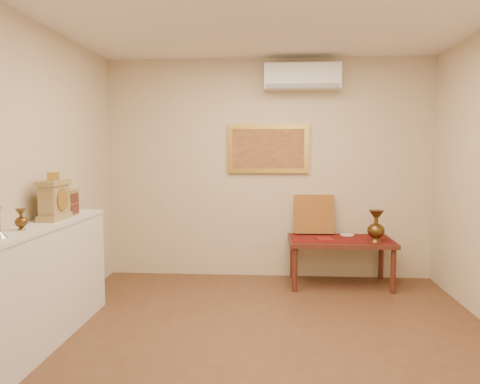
# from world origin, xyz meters

# --- Properties ---
(floor) EXTENTS (4.50, 4.50, 0.00)m
(floor) POSITION_xyz_m (0.00, 0.00, 0.00)
(floor) COLOR brown
(floor) RESTS_ON ground
(wall_back) EXTENTS (4.00, 0.02, 2.70)m
(wall_back) POSITION_xyz_m (0.00, 2.25, 1.35)
(wall_back) COLOR beige
(wall_back) RESTS_ON ground
(wall_front) EXTENTS (4.00, 0.02, 2.70)m
(wall_front) POSITION_xyz_m (0.00, -2.25, 1.35)
(wall_front) COLOR beige
(wall_front) RESTS_ON ground
(wall_left) EXTENTS (0.02, 4.50, 2.70)m
(wall_left) POSITION_xyz_m (-2.00, 0.00, 1.35)
(wall_left) COLOR beige
(wall_left) RESTS_ON ground
(brass_urn_small) EXTENTS (0.09, 0.09, 0.21)m
(brass_urn_small) POSITION_xyz_m (-1.82, -0.22, 1.08)
(brass_urn_small) COLOR brown
(brass_urn_small) RESTS_ON display_ledge
(table_cloth) EXTENTS (1.14, 0.59, 0.01)m
(table_cloth) POSITION_xyz_m (0.85, 1.88, 0.55)
(table_cloth) COLOR #611110
(table_cloth) RESTS_ON low_table
(brass_urn_tall) EXTENTS (0.19, 0.19, 0.44)m
(brass_urn_tall) POSITION_xyz_m (1.21, 1.69, 0.78)
(brass_urn_tall) COLOR brown
(brass_urn_tall) RESTS_ON table_cloth
(plate) EXTENTS (0.17, 0.17, 0.01)m
(plate) POSITION_xyz_m (0.96, 2.08, 0.56)
(plate) COLOR white
(plate) RESTS_ON table_cloth
(menu) EXTENTS (0.21, 0.27, 0.01)m
(menu) POSITION_xyz_m (0.66, 1.78, 0.56)
(menu) COLOR maroon
(menu) RESTS_ON table_cloth
(cushion) EXTENTS (0.48, 0.20, 0.49)m
(cushion) POSITION_xyz_m (0.57, 2.16, 0.80)
(cushion) COLOR maroon
(cushion) RESTS_ON table_cloth
(display_ledge) EXTENTS (0.37, 2.02, 0.98)m
(display_ledge) POSITION_xyz_m (-1.82, 0.00, 0.49)
(display_ledge) COLOR silver
(display_ledge) RESTS_ON floor
(mantel_clock) EXTENTS (0.17, 0.36, 0.41)m
(mantel_clock) POSITION_xyz_m (-1.81, 0.30, 1.15)
(mantel_clock) COLOR #A48A54
(mantel_clock) RESTS_ON display_ledge
(wooden_chest) EXTENTS (0.16, 0.21, 0.24)m
(wooden_chest) POSITION_xyz_m (-1.83, 0.57, 1.10)
(wooden_chest) COLOR #A48A54
(wooden_chest) RESTS_ON display_ledge
(low_table) EXTENTS (1.20, 0.70, 0.55)m
(low_table) POSITION_xyz_m (0.85, 1.88, 0.48)
(low_table) COLOR #552319
(low_table) RESTS_ON floor
(painting) EXTENTS (1.00, 0.06, 0.60)m
(painting) POSITION_xyz_m (0.00, 2.22, 1.60)
(painting) COLOR gold
(painting) RESTS_ON wall_back
(ac_unit) EXTENTS (0.90, 0.25, 0.30)m
(ac_unit) POSITION_xyz_m (0.40, 2.12, 2.45)
(ac_unit) COLOR white
(ac_unit) RESTS_ON wall_back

